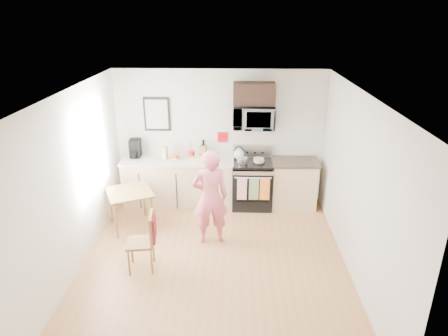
{
  "coord_description": "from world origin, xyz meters",
  "views": [
    {
      "loc": [
        0.31,
        -5.09,
        3.61
      ],
      "look_at": [
        0.12,
        1.0,
        1.17
      ],
      "focal_mm": 32.0,
      "sensor_mm": 36.0,
      "label": 1
    }
  ],
  "objects_px": {
    "person": "(210,197)",
    "cake": "(259,160)",
    "dining_table": "(130,195)",
    "range": "(252,185)",
    "microwave": "(254,117)",
    "chair": "(149,234)"
  },
  "relations": [
    {
      "from": "microwave",
      "to": "range",
      "type": "bearing_deg",
      "value": -89.94
    },
    {
      "from": "range",
      "to": "microwave",
      "type": "height_order",
      "value": "microwave"
    },
    {
      "from": "person",
      "to": "cake",
      "type": "bearing_deg",
      "value": -133.25
    },
    {
      "from": "dining_table",
      "to": "person",
      "type": "bearing_deg",
      "value": -16.71
    },
    {
      "from": "person",
      "to": "cake",
      "type": "distance_m",
      "value": 1.53
    },
    {
      "from": "microwave",
      "to": "dining_table",
      "type": "distance_m",
      "value": 2.64
    },
    {
      "from": "microwave",
      "to": "cake",
      "type": "distance_m",
      "value": 0.82
    },
    {
      "from": "person",
      "to": "cake",
      "type": "xyz_separation_m",
      "value": [
        0.83,
        1.28,
        0.16
      ]
    },
    {
      "from": "dining_table",
      "to": "range",
      "type": "bearing_deg",
      "value": 22.52
    },
    {
      "from": "range",
      "to": "microwave",
      "type": "distance_m",
      "value": 1.33
    },
    {
      "from": "chair",
      "to": "dining_table",
      "type": "bearing_deg",
      "value": 108.7
    },
    {
      "from": "range",
      "to": "cake",
      "type": "height_order",
      "value": "range"
    },
    {
      "from": "microwave",
      "to": "person",
      "type": "distance_m",
      "value": 1.86
    },
    {
      "from": "range",
      "to": "dining_table",
      "type": "relative_size",
      "value": 1.38
    },
    {
      "from": "range",
      "to": "microwave",
      "type": "xyz_separation_m",
      "value": [
        -0.0,
        0.1,
        1.32
      ]
    },
    {
      "from": "range",
      "to": "dining_table",
      "type": "bearing_deg",
      "value": -157.48
    },
    {
      "from": "microwave",
      "to": "chair",
      "type": "distance_m",
      "value": 2.95
    },
    {
      "from": "cake",
      "to": "person",
      "type": "bearing_deg",
      "value": -123.2
    },
    {
      "from": "microwave",
      "to": "chair",
      "type": "relative_size",
      "value": 0.84
    },
    {
      "from": "range",
      "to": "microwave",
      "type": "relative_size",
      "value": 1.53
    },
    {
      "from": "person",
      "to": "chair",
      "type": "xyz_separation_m",
      "value": [
        -0.85,
        -0.78,
        -0.22
      ]
    },
    {
      "from": "person",
      "to": "microwave",
      "type": "bearing_deg",
      "value": -127.01
    }
  ]
}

